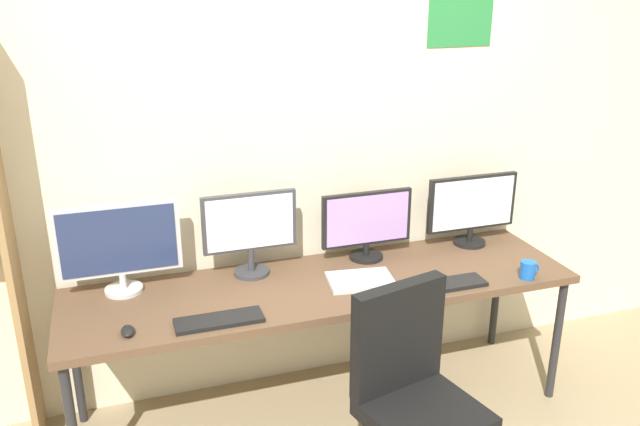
{
  "coord_description": "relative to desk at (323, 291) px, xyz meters",
  "views": [
    {
      "loc": [
        -0.94,
        -2.19,
        2.19
      ],
      "look_at": [
        0.0,
        0.65,
        1.09
      ],
      "focal_mm": 37.05,
      "sensor_mm": 36.0,
      "label": 1
    }
  ],
  "objects": [
    {
      "name": "coffee_mug",
      "position": [
        0.99,
        -0.27,
        0.09
      ],
      "size": [
        0.11,
        0.08,
        0.09
      ],
      "color": "blue",
      "rests_on": "desk"
    },
    {
      "name": "wall_back",
      "position": [
        0.0,
        0.42,
        0.61
      ],
      "size": [
        4.92,
        0.11,
        2.6
      ],
      "color": "beige",
      "rests_on": "ground_plane"
    },
    {
      "name": "desk",
      "position": [
        0.0,
        0.0,
        0.0
      ],
      "size": [
        2.52,
        0.68,
        0.74
      ],
      "color": "brown",
      "rests_on": "ground_plane"
    },
    {
      "name": "monitor_center_left",
      "position": [
        -0.31,
        0.21,
        0.29
      ],
      "size": [
        0.47,
        0.18,
        0.43
      ],
      "color": "#38383D",
      "rests_on": "desk"
    },
    {
      "name": "monitor_far_right",
      "position": [
        0.94,
        0.21,
        0.27
      ],
      "size": [
        0.53,
        0.18,
        0.4
      ],
      "color": "black",
      "rests_on": "desk"
    },
    {
      "name": "laptop_closed",
      "position": [
        0.17,
        -0.06,
        0.06
      ],
      "size": [
        0.35,
        0.26,
        0.02
      ],
      "primitive_type": "cube",
      "rotation": [
        0.0,
        0.0,
        -0.13
      ],
      "color": "silver",
      "rests_on": "desk"
    },
    {
      "name": "monitor_center_right",
      "position": [
        0.31,
        0.21,
        0.25
      ],
      "size": [
        0.49,
        0.18,
        0.37
      ],
      "color": "black",
      "rests_on": "desk"
    },
    {
      "name": "monitor_far_left",
      "position": [
        -0.94,
        0.21,
        0.29
      ],
      "size": [
        0.57,
        0.18,
        0.44
      ],
      "color": "silver",
      "rests_on": "desk"
    },
    {
      "name": "computer_mouse",
      "position": [
        -0.95,
        -0.21,
        0.06
      ],
      "size": [
        0.06,
        0.1,
        0.03
      ],
      "primitive_type": "ellipsoid",
      "color": "black",
      "rests_on": "desk"
    },
    {
      "name": "office_chair",
      "position": [
        0.16,
        -0.73,
        -0.29
      ],
      "size": [
        0.53,
        0.54,
        0.99
      ],
      "color": "#2D2D33",
      "rests_on": "ground_plane"
    },
    {
      "name": "keyboard_right",
      "position": [
        0.56,
        -0.23,
        0.06
      ],
      "size": [
        0.39,
        0.13,
        0.02
      ],
      "primitive_type": "cube",
      "color": "black",
      "rests_on": "desk"
    },
    {
      "name": "keyboard_left",
      "position": [
        -0.56,
        -0.23,
        0.06
      ],
      "size": [
        0.39,
        0.13,
        0.02
      ],
      "primitive_type": "cube",
      "color": "black",
      "rests_on": "desk"
    }
  ]
}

